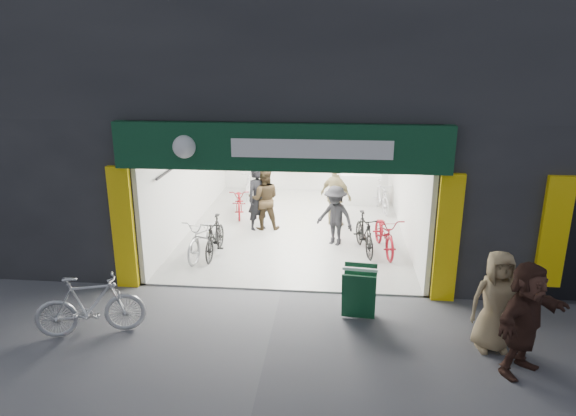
# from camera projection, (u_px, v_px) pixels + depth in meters

# --- Properties ---
(ground) EXTENTS (60.00, 60.00, 0.00)m
(ground) POSITION_uv_depth(u_px,v_px,m) (281.00, 291.00, 10.65)
(ground) COLOR #56565B
(ground) RESTS_ON ground
(building) EXTENTS (17.00, 10.27, 8.00)m
(building) POSITION_uv_depth(u_px,v_px,m) (333.00, 68.00, 14.04)
(building) COLOR #232326
(building) RESTS_ON ground
(bike_left_front) EXTENTS (0.94, 1.99, 1.01)m
(bike_left_front) POSITION_uv_depth(u_px,v_px,m) (205.00, 236.00, 12.36)
(bike_left_front) COLOR #ADADB2
(bike_left_front) RESTS_ON ground
(bike_left_midfront) EXTENTS (0.51, 1.65, 0.98)m
(bike_left_midfront) POSITION_uv_depth(u_px,v_px,m) (215.00, 237.00, 12.34)
(bike_left_midfront) COLOR black
(bike_left_midfront) RESTS_ON ground
(bike_left_midback) EXTENTS (0.89, 1.75, 0.88)m
(bike_left_midback) POSITION_uv_depth(u_px,v_px,m) (239.00, 202.00, 15.39)
(bike_left_midback) COLOR maroon
(bike_left_midback) RESTS_ON ground
(bike_left_back) EXTENTS (0.47, 1.60, 0.96)m
(bike_left_back) POSITION_uv_depth(u_px,v_px,m) (250.00, 184.00, 17.27)
(bike_left_back) COLOR #B7B8BC
(bike_left_back) RESTS_ON ground
(bike_right_front) EXTENTS (0.79, 1.72, 1.00)m
(bike_right_front) POSITION_uv_depth(u_px,v_px,m) (364.00, 233.00, 12.56)
(bike_right_front) COLOR black
(bike_right_front) RESTS_ON ground
(bike_right_mid) EXTENTS (0.92, 1.94, 0.98)m
(bike_right_mid) POSITION_uv_depth(u_px,v_px,m) (385.00, 233.00, 12.58)
(bike_right_mid) COLOR maroon
(bike_right_mid) RESTS_ON ground
(bike_right_back) EXTENTS (0.76, 1.65, 0.96)m
(bike_right_back) POSITION_uv_depth(u_px,v_px,m) (381.00, 197.00, 15.77)
(bike_right_back) COLOR #BDBCC1
(bike_right_back) RESTS_ON ground
(parked_bike) EXTENTS (1.92, 1.07, 1.11)m
(parked_bike) POSITION_uv_depth(u_px,v_px,m) (90.00, 305.00, 8.90)
(parked_bike) COLOR silver
(parked_bike) RESTS_ON ground
(customer_a) EXTENTS (0.78, 0.75, 1.80)m
(customer_a) POSITION_uv_depth(u_px,v_px,m) (258.00, 199.00, 14.00)
(customer_a) COLOR black
(customer_a) RESTS_ON ground
(customer_b) EXTENTS (0.94, 0.78, 1.76)m
(customer_b) POSITION_uv_depth(u_px,v_px,m) (264.00, 199.00, 14.05)
(customer_b) COLOR #372919
(customer_b) RESTS_ON ground
(customer_c) EXTENTS (1.17, 1.02, 1.57)m
(customer_c) POSITION_uv_depth(u_px,v_px,m) (335.00, 216.00, 12.91)
(customer_c) COLOR black
(customer_c) RESTS_ON ground
(customer_d) EXTENTS (1.09, 1.00, 1.79)m
(customer_d) POSITION_uv_depth(u_px,v_px,m) (336.00, 196.00, 14.31)
(customer_d) COLOR olive
(customer_d) RESTS_ON ground
(pedestrian_near) EXTENTS (0.89, 0.63, 1.74)m
(pedestrian_near) POSITION_uv_depth(u_px,v_px,m) (496.00, 301.00, 8.38)
(pedestrian_near) COLOR #998159
(pedestrian_near) RESTS_ON ground
(pedestrian_far) EXTENTS (1.64, 1.51, 1.83)m
(pedestrian_far) POSITION_uv_depth(u_px,v_px,m) (525.00, 319.00, 7.74)
(pedestrian_far) COLOR #39211A
(pedestrian_far) RESTS_ON ground
(sandwich_board) EXTENTS (0.67, 0.69, 0.95)m
(sandwich_board) POSITION_uv_depth(u_px,v_px,m) (359.00, 291.00, 9.50)
(sandwich_board) COLOR #0F3E22
(sandwich_board) RESTS_ON ground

